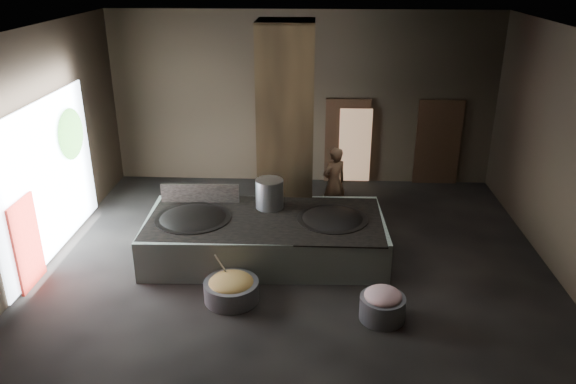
# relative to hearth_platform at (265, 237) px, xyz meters

# --- Properties ---
(floor) EXTENTS (10.00, 9.00, 0.10)m
(floor) POSITION_rel_hearth_platform_xyz_m (0.64, -0.21, -0.46)
(floor) COLOR black
(floor) RESTS_ON ground
(ceiling) EXTENTS (10.00, 9.00, 0.10)m
(ceiling) POSITION_rel_hearth_platform_xyz_m (0.64, -0.21, 4.14)
(ceiling) COLOR black
(ceiling) RESTS_ON back_wall
(back_wall) EXTENTS (10.00, 0.10, 4.50)m
(back_wall) POSITION_rel_hearth_platform_xyz_m (0.64, 4.34, 1.84)
(back_wall) COLOR black
(back_wall) RESTS_ON ground
(front_wall) EXTENTS (10.00, 0.10, 4.50)m
(front_wall) POSITION_rel_hearth_platform_xyz_m (0.64, -4.76, 1.84)
(front_wall) COLOR black
(front_wall) RESTS_ON ground
(left_wall) EXTENTS (0.10, 9.00, 4.50)m
(left_wall) POSITION_rel_hearth_platform_xyz_m (-4.41, -0.21, 1.84)
(left_wall) COLOR black
(left_wall) RESTS_ON ground
(right_wall) EXTENTS (0.10, 9.00, 4.50)m
(right_wall) POSITION_rel_hearth_platform_xyz_m (5.69, -0.21, 1.84)
(right_wall) COLOR black
(right_wall) RESTS_ON ground
(pillar) EXTENTS (1.20, 1.20, 4.50)m
(pillar) POSITION_rel_hearth_platform_xyz_m (0.34, 1.69, 1.84)
(pillar) COLOR black
(pillar) RESTS_ON ground
(hearth_platform) EXTENTS (4.85, 2.45, 0.83)m
(hearth_platform) POSITION_rel_hearth_platform_xyz_m (0.00, 0.00, 0.00)
(hearth_platform) COLOR #B0C4B2
(hearth_platform) RESTS_ON ground
(platform_cap) EXTENTS (4.67, 2.24, 0.03)m
(platform_cap) POSITION_rel_hearth_platform_xyz_m (0.00, 0.00, 0.40)
(platform_cap) COLOR black
(platform_cap) RESTS_ON hearth_platform
(wok_left) EXTENTS (1.50, 1.50, 0.41)m
(wok_left) POSITION_rel_hearth_platform_xyz_m (-1.45, -0.05, 0.34)
(wok_left) COLOR black
(wok_left) RESTS_ON hearth_platform
(wok_left_rim) EXTENTS (1.53, 1.53, 0.05)m
(wok_left_rim) POSITION_rel_hearth_platform_xyz_m (-1.45, -0.05, 0.41)
(wok_left_rim) COLOR black
(wok_left_rim) RESTS_ON hearth_platform
(wok_right) EXTENTS (1.40, 1.40, 0.39)m
(wok_right) POSITION_rel_hearth_platform_xyz_m (1.35, 0.05, 0.34)
(wok_right) COLOR black
(wok_right) RESTS_ON hearth_platform
(wok_right_rim) EXTENTS (1.43, 1.43, 0.05)m
(wok_right_rim) POSITION_rel_hearth_platform_xyz_m (1.35, 0.05, 0.41)
(wok_right_rim) COLOR black
(wok_right_rim) RESTS_ON hearth_platform
(stock_pot) EXTENTS (0.58, 0.58, 0.62)m
(stock_pot) POSITION_rel_hearth_platform_xyz_m (0.05, 0.55, 0.72)
(stock_pot) COLOR #B0B5B9
(stock_pot) RESTS_ON hearth_platform
(splash_guard) EXTENTS (1.66, 0.12, 0.41)m
(splash_guard) POSITION_rel_hearth_platform_xyz_m (-1.45, 0.75, 0.62)
(splash_guard) COLOR black
(splash_guard) RESTS_ON hearth_platform
(cook) EXTENTS (0.74, 0.68, 1.70)m
(cook) POSITION_rel_hearth_platform_xyz_m (1.44, 1.95, 0.44)
(cook) COLOR #936B4B
(cook) RESTS_ON ground
(veg_basin) EXTENTS (1.17, 1.17, 0.36)m
(veg_basin) POSITION_rel_hearth_platform_xyz_m (-0.47, -1.66, -0.23)
(veg_basin) COLOR slate
(veg_basin) RESTS_ON ground
(veg_fill) EXTENTS (0.80, 0.80, 0.25)m
(veg_fill) POSITION_rel_hearth_platform_xyz_m (-0.47, -1.66, -0.06)
(veg_fill) COLOR #919B4B
(veg_fill) RESTS_ON veg_basin
(ladle) EXTENTS (0.26, 0.33, 0.70)m
(ladle) POSITION_rel_hearth_platform_xyz_m (-0.62, -1.51, 0.14)
(ladle) COLOR #B0B5B9
(ladle) RESTS_ON veg_basin
(meat_basin) EXTENTS (0.93, 0.93, 0.42)m
(meat_basin) POSITION_rel_hearth_platform_xyz_m (2.15, -2.11, -0.20)
(meat_basin) COLOR slate
(meat_basin) RESTS_ON ground
(meat_fill) EXTENTS (0.64, 0.64, 0.24)m
(meat_fill) POSITION_rel_hearth_platform_xyz_m (2.15, -2.11, 0.04)
(meat_fill) COLOR #C0737E
(meat_fill) RESTS_ON meat_basin
(doorway_near) EXTENTS (1.18, 0.08, 2.38)m
(doorway_near) POSITION_rel_hearth_platform_xyz_m (1.84, 4.24, 0.69)
(doorway_near) COLOR black
(doorway_near) RESTS_ON ground
(doorway_near_glow) EXTENTS (0.84, 0.04, 2.00)m
(doorway_near_glow) POSITION_rel_hearth_platform_xyz_m (2.04, 4.15, 0.64)
(doorway_near_glow) COLOR #8C6647
(doorway_near_glow) RESTS_ON ground
(doorway_far) EXTENTS (1.18, 0.08, 2.38)m
(doorway_far) POSITION_rel_hearth_platform_xyz_m (4.24, 4.24, 0.69)
(doorway_far) COLOR black
(doorway_far) RESTS_ON ground
(doorway_far_glow) EXTENTS (0.78, 0.04, 1.85)m
(doorway_far_glow) POSITION_rel_hearth_platform_xyz_m (4.21, 4.46, 0.64)
(doorway_far_glow) COLOR #8C6647
(doorway_far_glow) RESTS_ON ground
(left_opening) EXTENTS (0.04, 4.20, 3.10)m
(left_opening) POSITION_rel_hearth_platform_xyz_m (-4.31, -0.01, 1.19)
(left_opening) COLOR white
(left_opening) RESTS_ON ground
(pavilion_sliver) EXTENTS (0.05, 0.90, 1.70)m
(pavilion_sliver) POSITION_rel_hearth_platform_xyz_m (-4.24, -1.31, 0.44)
(pavilion_sliver) COLOR maroon
(pavilion_sliver) RESTS_ON ground
(tree_silhouette) EXTENTS (0.28, 1.10, 1.10)m
(tree_silhouette) POSITION_rel_hearth_platform_xyz_m (-4.21, 1.09, 1.79)
(tree_silhouette) COLOR #194714
(tree_silhouette) RESTS_ON left_opening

